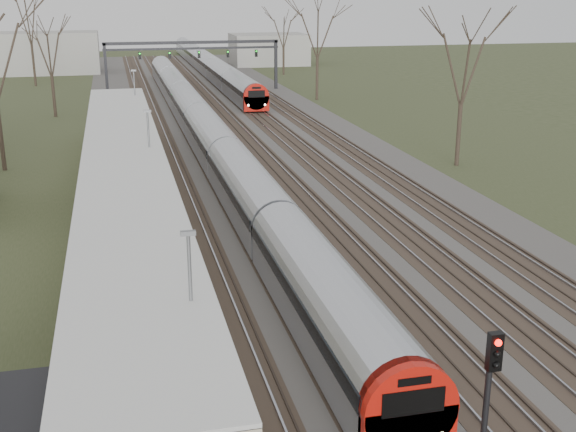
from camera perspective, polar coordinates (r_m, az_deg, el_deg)
The scene contains 8 objects.
track_bed at distance 60.65m, azimuth -4.22°, elevation 6.10°, with size 24.00×160.00×0.22m.
platform at distance 42.77m, azimuth -12.69°, elevation 1.46°, with size 3.50×69.00×1.00m, color #9E9B93.
canopy at distance 37.56m, azimuth -12.87°, elevation 4.64°, with size 4.10×50.00×3.11m.
signal_gantry at distance 89.48m, azimuth -7.53°, elevation 12.81°, with size 21.00×0.59×6.08m.
tree_east_far at distance 51.51m, azimuth 13.72°, elevation 11.76°, with size 5.00×5.00×10.30m.
train_near at distance 60.96m, azimuth -6.98°, elevation 7.43°, with size 2.62×90.21×3.05m.
train_far at distance 109.50m, azimuth -6.37°, elevation 11.88°, with size 2.62×75.21×3.05m.
signal_post at distance 18.98m, azimuth 15.66°, elevation -12.49°, with size 0.35×0.45×4.10m.
Camera 1 is at (-9.31, -3.69, 12.00)m, focal length 45.00 mm.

